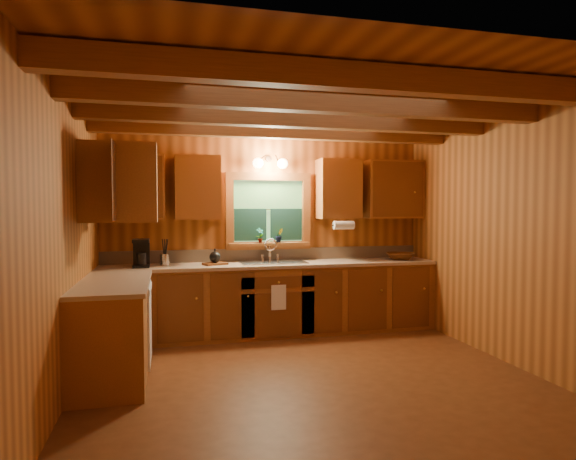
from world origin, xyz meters
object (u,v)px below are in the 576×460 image
(cutting_board, at_px, (215,264))
(wicker_basket, at_px, (400,256))
(sink, at_px, (273,266))
(coffee_maker, at_px, (141,253))

(cutting_board, xyz_separation_m, wicker_basket, (2.46, -0.02, 0.03))
(sink, relative_size, wicker_basket, 2.15)
(wicker_basket, bearing_deg, sink, 178.12)
(sink, distance_m, cutting_board, 0.73)
(coffee_maker, relative_size, wicker_basket, 0.87)
(sink, bearing_deg, wicker_basket, -1.88)
(sink, distance_m, wicker_basket, 1.74)
(cutting_board, distance_m, wicker_basket, 2.46)
(coffee_maker, relative_size, cutting_board, 1.24)
(coffee_maker, distance_m, cutting_board, 0.87)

